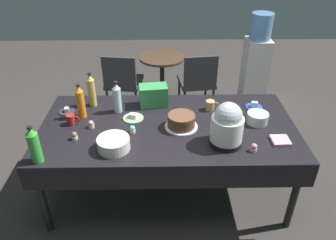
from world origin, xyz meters
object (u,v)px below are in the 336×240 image
Objects in this scene: maroon_chair_left at (122,80)px; maroon_chair_right at (198,79)px; glass_salad_bowl at (257,118)px; soda_bottle_lime_soda at (34,145)px; soda_bottle_water at (117,98)px; slow_cooker at (227,125)px; ceramic_snack_bowl at (114,144)px; dessert_plate_sage at (133,117)px; cupcake_cocoa at (91,124)px; soda_bottle_orange_juice at (81,102)px; water_cooler at (256,62)px; potluck_table at (168,131)px; cupcake_vanilla at (254,148)px; cupcake_rose at (132,129)px; coffee_mug_red at (71,120)px; frosted_layer_cake at (181,121)px; dessert_plate_cobalt at (254,106)px; soda_carton at (153,96)px; round_cafe_table at (162,72)px; coffee_mug_tan at (210,105)px; cupcake_mint at (74,136)px; soda_bottle_ginger_ale at (92,91)px; dessert_plate_charcoal at (67,111)px.

maroon_chair_left and maroon_chair_right have the same top height.
glass_salad_bowl is 0.60× the size of soda_bottle_lime_soda.
soda_bottle_water reaches higher than maroon_chair_left.
ceramic_snack_bowl is at bearing -176.37° from slow_cooker.
cupcake_cocoa reaches higher than dessert_plate_sage.
water_cooler is at bearing 39.61° from soda_bottle_orange_juice.
dessert_plate_sage is (-0.31, 0.11, 0.07)m from potluck_table.
ceramic_snack_bowl is 3.75× the size of cupcake_vanilla.
cupcake_cocoa is 0.24m from soda_bottle_orange_juice.
maroon_chair_right is at bearing 65.75° from cupcake_rose.
soda_bottle_orange_juice is at bearing -98.87° from maroon_chair_left.
soda_bottle_orange_juice is 0.17m from coffee_mug_red.
slow_cooker is at bearing 3.63° from ceramic_snack_bowl.
frosted_layer_cake is 4.19× the size of cupcake_vanilla.
cupcake_cocoa is (-0.35, -0.14, 0.02)m from dessert_plate_sage.
cupcake_rose is (-0.75, 0.16, -0.14)m from slow_cooker.
dessert_plate_sage is 0.48m from soda_bottle_orange_juice.
soda_carton is at bearing 175.96° from dessert_plate_cobalt.
round_cafe_table is at bearing 65.03° from soda_bottle_orange_juice.
cupcake_mint is at bearing -158.71° from coffee_mug_tan.
soda_bottle_lime_soda reaches higher than ceramic_snack_bowl.
maroon_chair_right reaches higher than coffee_mug_tan.
maroon_chair_right is at bearing 109.21° from dessert_plate_cobalt.
cupcake_vanilla is 0.08× the size of maroon_chair_right.
soda_bottle_orange_juice is 0.26× the size of water_cooler.
cupcake_rose reaches higher than potluck_table.
frosted_layer_cake is 0.85× the size of soda_bottle_ginger_ale.
coffee_mug_tan is at bearing 27.95° from soda_bottle_lime_soda.
dessert_plate_sage is (-1.13, -0.18, -0.00)m from dessert_plate_cobalt.
soda_bottle_ginger_ale is at bearing -143.34° from water_cooler.
cupcake_rose is at bearing -160.28° from dessert_plate_cobalt.
coffee_mug_red is at bearing 176.20° from frosted_layer_cake.
coffee_mug_tan is 1.24m from maroon_chair_right.
soda_bottle_lime_soda is at bearing -107.51° from soda_bottle_ginger_ale.
dessert_plate_sage is at bearing -118.05° from maroon_chair_right.
soda_carton reaches higher than dessert_plate_cobalt.
frosted_layer_cake is 0.93× the size of soda_bottle_water.
dessert_plate_charcoal is 0.80× the size of dessert_plate_sage.
slow_cooker reaches higher than coffee_mug_tan.
maroon_chair_left is at bearing -156.25° from round_cafe_table.
maroon_chair_right is (1.34, 1.22, -0.27)m from dessert_plate_charcoal.
glass_salad_bowl is at bearing -30.93° from coffee_mug_tan.
cupcake_vanilla is 0.08× the size of maroon_chair_left.
dessert_plate_cobalt is 0.48× the size of soda_bottle_ginger_ale.
cupcake_vanilla is 0.09× the size of round_cafe_table.
round_cafe_table is (0.51, 0.22, 0.01)m from maroon_chair_left.
soda_bottle_lime_soda is 2.37m from round_cafe_table.
ceramic_snack_bowl is 0.25m from cupcake_rose.
dessert_plate_sage is at bearing 9.23° from coffee_mug_red.
soda_carton is at bearing 70.41° from cupcake_rose.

